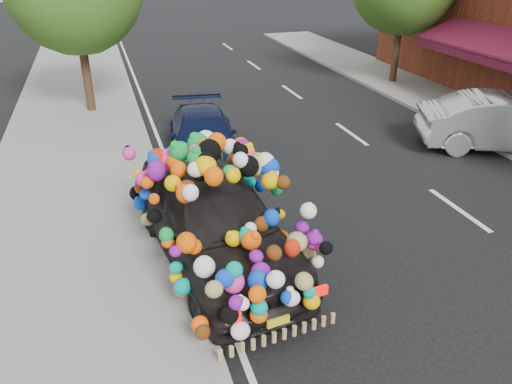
# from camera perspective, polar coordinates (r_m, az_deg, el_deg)

# --- Properties ---
(ground) EXTENTS (100.00, 100.00, 0.00)m
(ground) POSITION_cam_1_polar(r_m,az_deg,el_deg) (9.82, 5.38, -4.99)
(ground) COLOR black
(ground) RESTS_ON ground
(sidewalk) EXTENTS (4.00, 60.00, 0.12)m
(sidewalk) POSITION_cam_1_polar(r_m,az_deg,el_deg) (9.25, -20.40, -8.52)
(sidewalk) COLOR gray
(sidewalk) RESTS_ON ground
(kerb) EXTENTS (0.15, 60.00, 0.13)m
(kerb) POSITION_cam_1_polar(r_m,az_deg,el_deg) (9.25, -8.30, -6.87)
(kerb) COLOR gray
(kerb) RESTS_ON ground
(lane_markings) EXTENTS (6.00, 50.00, 0.01)m
(lane_markings) POSITION_cam_1_polar(r_m,az_deg,el_deg) (11.56, 22.14, -1.84)
(lane_markings) COLOR silver
(lane_markings) RESTS_ON ground
(plush_art_car) EXTENTS (2.92, 5.26, 2.29)m
(plush_art_car) POSITION_cam_1_polar(r_m,az_deg,el_deg) (8.51, -4.79, -1.10)
(plush_art_car) COLOR black
(plush_art_car) RESTS_ON ground
(navy_sedan) EXTENTS (2.20, 4.33, 1.21)m
(navy_sedan) POSITION_cam_1_polar(r_m,az_deg,el_deg) (13.21, -6.08, 6.36)
(navy_sedan) COLOR black
(navy_sedan) RESTS_ON ground
(silver_hatchback) EXTENTS (4.81, 3.22, 1.50)m
(silver_hatchback) POSITION_cam_1_polar(r_m,az_deg,el_deg) (15.30, 26.61, 7.08)
(silver_hatchback) COLOR #BABDC2
(silver_hatchback) RESTS_ON ground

